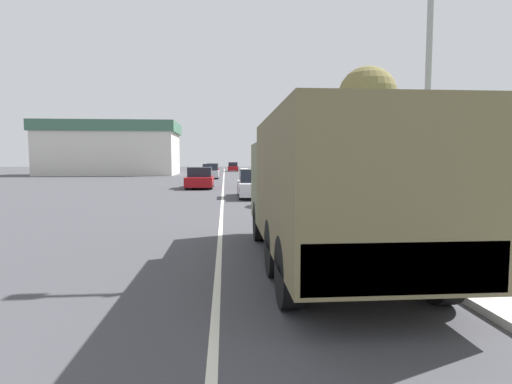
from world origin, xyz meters
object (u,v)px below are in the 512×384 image
car_second_ahead (200,179)px  lamp_post (421,48)px  military_truck (328,185)px  car_third_ahead (210,172)px  car_fourth_ahead (213,169)px  pickup_truck (421,189)px  car_nearest_ahead (254,185)px  car_farthest_ahead (233,167)px

car_second_ahead → lamp_post: 22.27m
military_truck → lamp_post: bearing=26.7°
car_second_ahead → car_third_ahead: (0.24, 15.09, 0.03)m
car_fourth_ahead → lamp_post: bearing=-82.9°
car_third_ahead → car_fourth_ahead: bearing=90.7°
car_second_ahead → pickup_truck: (9.85, -14.24, 0.22)m
car_nearest_ahead → car_third_ahead: 22.88m
military_truck → car_farthest_ahead: size_ratio=1.68×
car_fourth_ahead → pickup_truck: pickup_truck is taller
car_fourth_ahead → car_farthest_ahead: 15.67m
car_fourth_ahead → military_truck: bearing=-85.7°
car_fourth_ahead → pickup_truck: bearing=-77.1°
pickup_truck → car_second_ahead: bearing=124.7°
car_second_ahead → car_farthest_ahead: 44.02m
car_farthest_ahead → car_fourth_ahead: bearing=-102.0°
military_truck → lamp_post: 4.04m
car_nearest_ahead → lamp_post: (2.78, -13.45, 3.91)m
military_truck → car_nearest_ahead: 14.69m
car_second_ahead → lamp_post: size_ratio=0.60×
car_farthest_ahead → pickup_truck: (6.51, -58.13, 0.19)m
car_third_ahead → car_farthest_ahead: 28.97m
car_nearest_ahead → car_farthest_ahead: 51.45m
car_nearest_ahead → car_fourth_ahead: car_fourth_ahead is taller
car_second_ahead → car_fourth_ahead: size_ratio=1.07×
car_nearest_ahead → military_truck: bearing=-88.5°
car_farthest_ahead → car_second_ahead: bearing=-94.3°
car_farthest_ahead → lamp_post: 65.08m
military_truck → car_third_ahead: 37.49m
car_third_ahead → lamp_post: 36.80m
military_truck → pickup_truck: bearing=53.2°
car_nearest_ahead → lamp_post: bearing=-78.3°
military_truck → pickup_truck: 9.99m
car_farthest_ahead → lamp_post: lamp_post is taller
pickup_truck → car_third_ahead: bearing=108.1°
car_third_ahead → car_farthest_ahead: size_ratio=0.99×
car_third_ahead → lamp_post: size_ratio=0.56×
military_truck → car_nearest_ahead: size_ratio=1.63×
military_truck → car_farthest_ahead: 66.12m
pickup_truck → car_farthest_ahead: bearing=96.4°
military_truck → car_nearest_ahead: bearing=91.5°
car_nearest_ahead → pickup_truck: 9.22m
military_truck → car_fourth_ahead: bearing=94.3°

